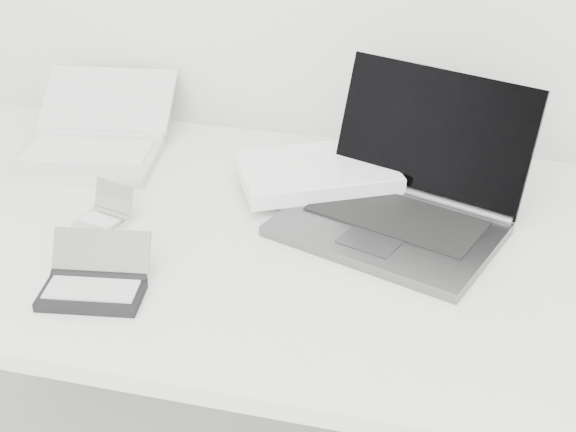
% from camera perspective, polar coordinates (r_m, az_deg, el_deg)
% --- Properties ---
extents(desk, '(1.60, 0.80, 0.73)m').
position_cam_1_polar(desk, '(1.39, 1.60, -3.12)').
color(desk, white).
rests_on(desk, ground).
extents(laptop_large, '(0.56, 0.46, 0.24)m').
position_cam_1_polar(laptop_large, '(1.44, 5.67, 1.91)').
color(laptop_large, '#5C5E61').
rests_on(laptop_large, desk).
extents(netbook_open_white, '(0.33, 0.38, 0.11)m').
position_cam_1_polar(netbook_open_white, '(1.69, -13.70, 5.19)').
color(netbook_open_white, silver).
rests_on(netbook_open_white, desk).
extents(pda_silver, '(0.10, 0.10, 0.07)m').
position_cam_1_polar(pda_silver, '(1.43, -12.90, -0.01)').
color(pda_silver, silver).
rests_on(pda_silver, desk).
extents(palmtop_charcoal, '(0.17, 0.15, 0.07)m').
position_cam_1_polar(palmtop_charcoal, '(1.26, -13.60, -4.70)').
color(palmtop_charcoal, black).
rests_on(palmtop_charcoal, desk).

